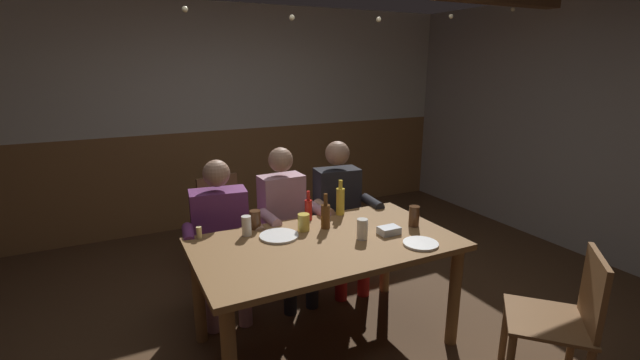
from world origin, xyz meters
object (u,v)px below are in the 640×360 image
person_2 (340,209)px  bottle_1 (308,209)px  chair_empty_near_right (564,319)px  pint_glass_3 (414,216)px  pint_glass_0 (304,222)px  chair_empty_near_left (225,221)px  pint_glass_1 (255,220)px  plate_0 (421,244)px  bottle_2 (340,200)px  table_candle (199,233)px  plate_1 (279,236)px  bottle_0 (326,215)px  person_0 (221,231)px  condiment_caddy (389,230)px  pint_glass_4 (247,226)px  pint_glass_2 (362,229)px  person_1 (286,219)px  dining_table (326,256)px

person_2 → bottle_1: 0.54m
chair_empty_near_right → pint_glass_3: size_ratio=5.98×
chair_empty_near_right → pint_glass_0: (-1.04, 1.25, 0.33)m
chair_empty_near_left → pint_glass_1: (-0.02, -0.97, 0.34)m
plate_0 → pint_glass_3: (0.17, 0.28, 0.07)m
bottle_1 → pint_glass_0: size_ratio=1.86×
person_2 → bottle_2: person_2 is taller
person_2 → table_candle: bearing=19.5°
plate_1 → pint_glass_0: 0.21m
bottle_0 → chair_empty_near_right: bearing=-53.9°
person_0 → bottle_0: (0.62, -0.50, 0.19)m
chair_empty_near_left → chair_empty_near_right: bearing=105.7°
person_2 → condiment_caddy: person_2 is taller
pint_glass_0 → pint_glass_4: bearing=166.1°
person_2 → chair_empty_near_left: (-0.82, 0.68, -0.20)m
pint_glass_1 → table_candle: bearing=-179.9°
bottle_0 → pint_glass_2: 0.31m
person_2 → plate_1: bearing=40.3°
pint_glass_2 → plate_1: bearing=149.9°
person_1 → condiment_caddy: person_1 is taller
person_2 → condiment_caddy: 0.79m
dining_table → chair_empty_near_left: size_ratio=1.92×
person_1 → pint_glass_1: size_ratio=9.39×
chair_empty_near_left → pint_glass_1: bearing=75.8°
plate_0 → person_2: bearing=90.8°
chair_empty_near_right → condiment_caddy: 1.12m
pint_glass_0 → pint_glass_3: (0.73, -0.27, 0.01)m
plate_0 → bottle_0: 0.68m
condiment_caddy → pint_glass_3: bearing=10.2°
person_1 → pint_glass_2: person_1 is taller
plate_1 → bottle_2: size_ratio=0.96×
pint_glass_2 → bottle_1: bearing=108.4°
table_candle → bottle_0: (0.83, -0.21, 0.05)m
person_2 → pint_glass_2: bearing=77.2°
person_1 → chair_empty_near_right: person_1 is taller
bottle_0 → pint_glass_1: size_ratio=1.91×
pint_glass_4 → table_candle: bearing=163.3°
chair_empty_near_right → plate_1: chair_empty_near_right is taller
pint_glass_2 → chair_empty_near_left: bearing=110.5°
person_1 → chair_empty_near_left: person_1 is taller
condiment_caddy → plate_1: size_ratio=0.54×
bottle_0 → bottle_2: size_ratio=0.93×
person_2 → pint_glass_4: person_2 is taller
bottle_0 → plate_0: bearing=-52.1°
bottle_0 → pint_glass_4: bearing=167.1°
pint_glass_1 → plate_1: bearing=-67.2°
plate_0 → bottle_2: bottle_2 is taller
bottle_2 → pint_glass_2: size_ratio=1.95×
person_1 → pint_glass_1: person_1 is taller
dining_table → bottle_0: bottle_0 is taller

